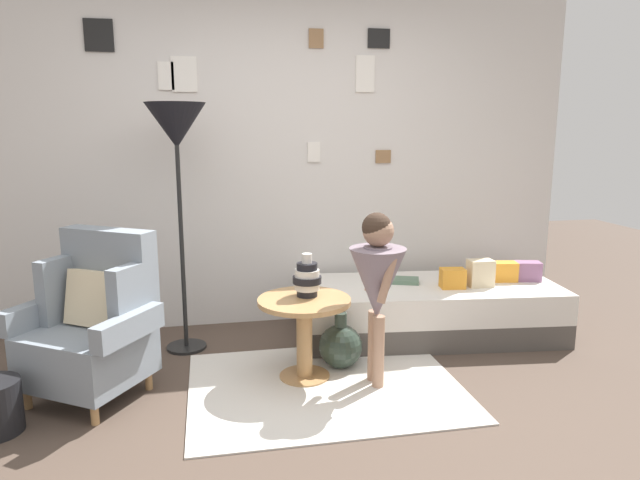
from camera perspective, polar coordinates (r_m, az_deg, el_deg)
name	(u,v)px	position (r m, az deg, el deg)	size (l,w,h in m)	color
ground_plane	(328,443)	(3.03, 0.78, -19.68)	(12.00, 12.00, 0.00)	#4C3D33
gallery_wall	(277,160)	(4.53, -4.39, 8.00)	(4.80, 0.12, 2.60)	silver
rug	(325,386)	(3.58, 0.49, -14.45)	(1.63, 1.27, 0.01)	silver
armchair	(94,323)	(3.59, -21.75, -7.77)	(0.90, 0.85, 0.97)	tan
daybed	(430,310)	(4.42, 10.96, -6.87)	(1.97, 0.99, 0.40)	#4C4742
pillow_head	(527,271)	(4.65, 20.12, -2.95)	(0.19, 0.12, 0.15)	gray
pillow_mid	(504,271)	(4.58, 18.05, -3.03)	(0.18, 0.12, 0.15)	orange
pillow_back	(480,273)	(4.37, 15.81, -3.22)	(0.18, 0.12, 0.20)	beige
pillow_extra	(453,278)	(4.28, 13.18, -3.76)	(0.17, 0.12, 0.14)	orange
side_table	(304,321)	(3.56, -1.59, -8.15)	(0.58, 0.58, 0.52)	tan
vase_striped	(307,279)	(3.54, -1.31, -3.90)	(0.18, 0.18, 0.27)	black
floor_lamp	(176,136)	(3.97, -14.23, 10.11)	(0.40, 0.40, 1.72)	black
person_child	(377,278)	(3.40, 5.78, -3.77)	(0.34, 0.34, 1.07)	#A37A60
book_on_daybed	(404,280)	(4.37, 8.44, -4.04)	(0.22, 0.16, 0.03)	#57745D
demijohn_near	(341,346)	(3.80, 2.08, -10.57)	(0.29, 0.29, 0.37)	#2D3D33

